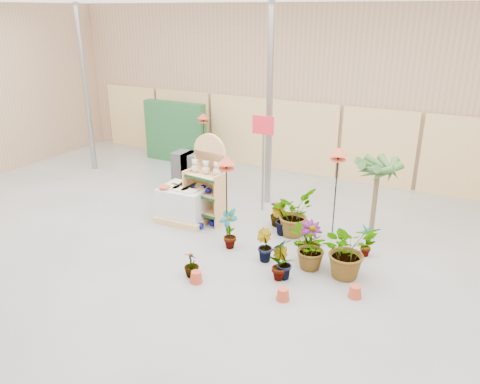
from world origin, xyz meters
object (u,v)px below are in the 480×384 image
object	(u,v)px
bird_table_front	(226,163)
potted_plant_2	(311,248)
pallet_stack	(185,203)
display_shelf	(208,182)

from	to	relation	value
bird_table_front	potted_plant_2	world-z (taller)	bird_table_front
pallet_stack	display_shelf	bearing A→B (deg)	25.95
display_shelf	bird_table_front	world-z (taller)	display_shelf
bird_table_front	potted_plant_2	bearing A→B (deg)	-3.48
display_shelf	potted_plant_2	distance (m)	2.88
display_shelf	pallet_stack	distance (m)	0.72
pallet_stack	potted_plant_2	world-z (taller)	potted_plant_2
display_shelf	pallet_stack	world-z (taller)	display_shelf
display_shelf	potted_plant_2	bearing A→B (deg)	-13.46
pallet_stack	potted_plant_2	distance (m)	3.21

